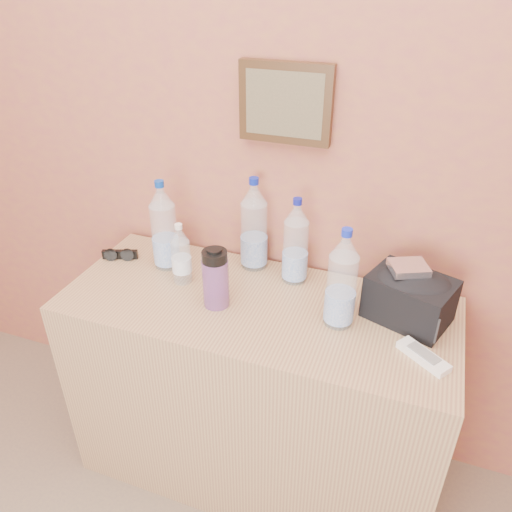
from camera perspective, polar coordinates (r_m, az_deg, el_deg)
The scene contains 12 objects.
picture_frame at distance 1.63m, azimuth 3.36°, elevation 17.01°, with size 0.30×0.03×0.25m, color #382311, non-canonical shape.
dresser at distance 1.92m, azimuth -0.01°, elevation -15.18°, with size 1.30×0.54×0.81m, color tan.
pet_large_a at distance 1.80m, azimuth -10.45°, elevation 2.98°, with size 0.09×0.09×0.33m.
pet_large_b at distance 1.70m, azimuth 4.54°, elevation 1.24°, with size 0.08×0.08×0.31m.
pet_large_c at distance 1.77m, azimuth -0.23°, elevation 3.16°, with size 0.09×0.09×0.35m.
pet_large_d at distance 1.51m, azimuth 9.76°, elevation -3.11°, with size 0.09×0.09×0.33m.
pet_small at distance 1.73m, azimuth -8.55°, elevation -0.09°, with size 0.06×0.06×0.22m.
nalgene_bottle at distance 1.59m, azimuth -4.65°, elevation -2.49°, with size 0.09×0.09×0.21m.
sunglasses at distance 1.95m, azimuth -15.27°, elevation 0.18°, with size 0.13×0.05×0.03m, color black, non-canonical shape.
ac_remote at distance 1.51m, azimuth 18.57°, elevation -10.82°, with size 0.16×0.05×0.02m, color silver.
toiletry_bag at distance 1.61m, azimuth 17.19°, elevation -4.42°, with size 0.24×0.18×0.17m, color black, non-canonical shape.
foil_packet at distance 1.57m, azimuth 17.04°, elevation -1.28°, with size 0.11×0.09×0.02m, color silver.
Camera 1 is at (0.46, 0.46, 1.79)m, focal length 35.00 mm.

